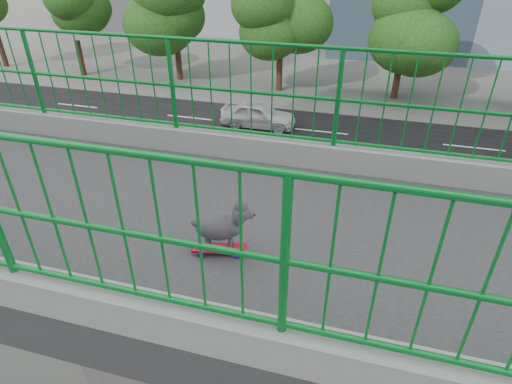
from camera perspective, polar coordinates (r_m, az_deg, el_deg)
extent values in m
cube|color=black|center=(18.81, 6.35, 1.27)|extent=(18.00, 90.00, 0.02)
cube|color=#2D2D2F|center=(4.71, -17.28, -4.16)|extent=(3.00, 24.00, 0.50)
cube|color=gray|center=(5.57, -10.65, 7.24)|extent=(0.20, 24.00, 0.30)
cylinder|color=#0E7E2A|center=(5.20, -12.06, 19.90)|extent=(0.04, 24.00, 0.04)
cylinder|color=#0E7E2A|center=(5.33, -11.39, 14.12)|extent=(0.04, 24.00, 0.04)
cylinder|color=#0E7E2A|center=(5.33, -11.39, 14.12)|extent=(0.06, 0.06, 1.10)
cube|color=gray|center=(3.66, -29.52, -11.06)|extent=(0.20, 24.00, 0.30)
cylinder|color=black|center=(42.81, -31.43, 16.30)|extent=(0.44, 0.44, 2.80)
cylinder|color=black|center=(37.20, -22.85, 16.51)|extent=(0.44, 0.44, 2.62)
ellipsoid|color=#0F340E|center=(36.67, -23.87, 21.01)|extent=(4.00, 4.00, 3.40)
cylinder|color=black|center=(33.77, -10.55, 17.34)|extent=(0.44, 0.44, 2.97)
ellipsoid|color=#0F340E|center=(33.12, -11.18, 23.25)|extent=(4.80, 4.80, 4.08)
cylinder|color=black|center=(30.69, 3.21, 16.16)|extent=(0.44, 0.44, 2.73)
ellipsoid|color=#0F340E|center=(30.02, 3.39, 21.97)|extent=(4.20, 4.20, 3.57)
cylinder|color=black|center=(30.45, 18.74, 14.63)|extent=(0.44, 0.44, 2.87)
ellipsoid|color=#0F340E|center=(29.74, 19.91, 20.85)|extent=(4.60, 4.60, 3.91)
cube|color=red|center=(3.70, -4.99, -7.63)|extent=(0.24, 0.50, 0.02)
cube|color=#99999E|center=(3.73, -7.32, -7.76)|extent=(0.09, 0.05, 0.02)
cylinder|color=#2108B2|center=(3.78, -7.17, -7.29)|extent=(0.04, 0.06, 0.06)
sphere|color=yellow|center=(3.78, -7.17, -7.29)|extent=(0.02, 0.02, 0.02)
cylinder|color=#2108B2|center=(3.69, -7.45, -8.47)|extent=(0.04, 0.06, 0.06)
sphere|color=yellow|center=(3.69, -7.45, -8.47)|extent=(0.02, 0.02, 0.02)
cube|color=#99999E|center=(3.70, -2.61, -7.93)|extent=(0.09, 0.05, 0.02)
cylinder|color=#2108B2|center=(3.75, -2.53, -7.45)|extent=(0.04, 0.06, 0.06)
sphere|color=yellow|center=(3.75, -2.53, -7.45)|extent=(0.02, 0.02, 0.02)
cylinder|color=#2108B2|center=(3.65, -2.68, -8.65)|extent=(0.04, 0.06, 0.06)
sphere|color=yellow|center=(3.65, -2.68, -8.65)|extent=(0.02, 0.02, 0.02)
ellipsoid|color=#28252A|center=(3.56, -5.15, -4.79)|extent=(0.30, 0.39, 0.24)
sphere|color=#28252A|center=(3.45, -2.03, -2.84)|extent=(0.16, 0.16, 0.16)
sphere|color=black|center=(3.46, -0.31, -3.16)|extent=(0.03, 0.03, 0.03)
sphere|color=#28252A|center=(3.56, -8.25, -4.10)|extent=(0.08, 0.08, 0.08)
cylinder|color=#28252A|center=(3.68, -3.42, -6.21)|extent=(0.03, 0.03, 0.15)
cylinder|color=#28252A|center=(3.60, -3.56, -7.19)|extent=(0.03, 0.03, 0.15)
cylinder|color=#28252A|center=(3.70, -6.49, -6.11)|extent=(0.03, 0.03, 0.15)
cylinder|color=#28252A|center=(3.62, -6.70, -7.08)|extent=(0.03, 0.03, 0.15)
imported|color=silver|center=(15.72, -3.41, -2.25)|extent=(1.47, 4.20, 1.38)
imported|color=red|center=(19.85, -12.60, 4.69)|extent=(2.39, 5.18, 1.44)
imported|color=silver|center=(24.33, 0.30, 10.52)|extent=(1.72, 4.28, 1.46)
imported|color=silver|center=(15.44, -23.60, -5.88)|extent=(1.49, 4.28, 1.41)
imported|color=silver|center=(20.75, -30.10, 2.00)|extent=(2.20, 4.77, 1.32)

